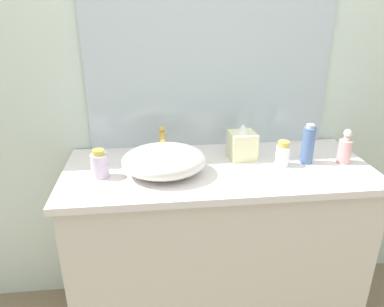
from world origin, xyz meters
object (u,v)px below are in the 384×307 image
(soap_dispenser, at_px, (345,149))
(spray_can, at_px, (100,165))
(perfume_bottle, at_px, (308,145))
(tissue_box, at_px, (242,144))
(lotion_bottle, at_px, (283,154))
(sink_basin, at_px, (164,161))

(soap_dispenser, bearing_deg, spray_can, -178.52)
(perfume_bottle, height_order, spray_can, perfume_bottle)
(spray_can, height_order, tissue_box, tissue_box)
(lotion_bottle, relative_size, perfume_bottle, 0.62)
(lotion_bottle, relative_size, spray_can, 0.93)
(sink_basin, xyz_separation_m, tissue_box, (0.37, 0.14, 0.01))
(sink_basin, xyz_separation_m, spray_can, (-0.27, 0.00, -0.01))
(lotion_bottle, height_order, perfume_bottle, perfume_bottle)
(sink_basin, relative_size, perfume_bottle, 1.95)
(lotion_bottle, xyz_separation_m, spray_can, (-0.81, -0.03, 0.00))
(lotion_bottle, xyz_separation_m, perfume_bottle, (0.12, 0.02, 0.03))
(sink_basin, distance_m, spray_can, 0.27)
(lotion_bottle, height_order, spray_can, spray_can)
(spray_can, bearing_deg, tissue_box, 11.72)
(spray_can, distance_m, tissue_box, 0.66)
(sink_basin, height_order, soap_dispenser, soap_dispenser)
(lotion_bottle, xyz_separation_m, tissue_box, (-0.16, 0.10, 0.02))
(soap_dispenser, relative_size, perfume_bottle, 0.87)
(spray_can, bearing_deg, sink_basin, -0.39)
(sink_basin, relative_size, spray_can, 2.92)
(sink_basin, distance_m, soap_dispenser, 0.83)
(lotion_bottle, distance_m, spray_can, 0.81)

